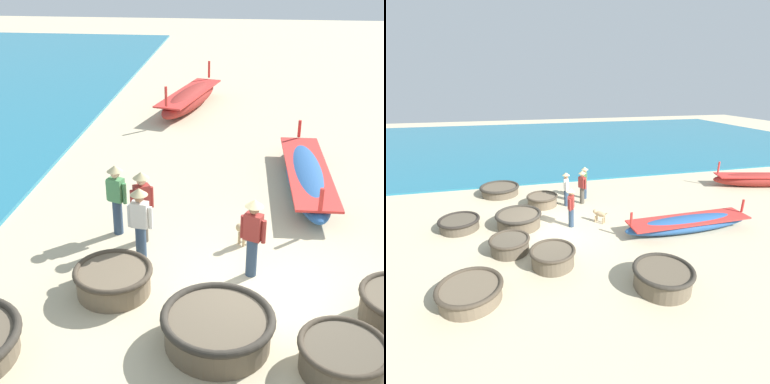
{
  "view_description": "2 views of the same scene",
  "coord_description": "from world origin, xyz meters",
  "views": [
    {
      "loc": [
        -0.36,
        -8.36,
        6.05
      ],
      "look_at": [
        -1.46,
        2.14,
        1.1
      ],
      "focal_mm": 50.0,
      "sensor_mm": 36.0,
      "label": 1
    },
    {
      "loc": [
        10.79,
        -1.71,
        5.56
      ],
      "look_at": [
        -1.95,
        1.46,
        0.82
      ],
      "focal_mm": 28.0,
      "sensor_mm": 36.0,
      "label": 2
    }
  ],
  "objects": [
    {
      "name": "coracle_far_right",
      "position": [
        4.34,
        2.41,
        0.35
      ],
      "size": [
        1.78,
        1.78,
        0.64
      ],
      "color": "brown",
      "rests_on": "ground"
    },
    {
      "name": "fisherman_with_hat",
      "position": [
        -3.15,
        2.11,
        0.96
      ],
      "size": [
        0.5,
        0.36,
        1.67
      ],
      "color": "#2D425B",
      "rests_on": "ground"
    },
    {
      "name": "long_boat_red_hull",
      "position": [
        -2.63,
        12.31,
        0.41
      ],
      "size": [
        2.29,
        5.25,
        1.44
      ],
      "color": "maroon",
      "rests_on": "ground"
    },
    {
      "name": "coracle_far_left",
      "position": [
        2.47,
        -0.48,
        0.32
      ],
      "size": [
        1.5,
        1.5,
        0.59
      ],
      "color": "brown",
      "rests_on": "ground"
    },
    {
      "name": "fisherman_standing_left",
      "position": [
        -2.4,
        0.99,
        0.96
      ],
      "size": [
        0.53,
        0.36,
        1.67
      ],
      "color": "#2D425B",
      "rests_on": "ground"
    },
    {
      "name": "ground_plane",
      "position": [
        0.0,
        0.0,
        0.0
      ],
      "size": [
        80.0,
        80.0,
        0.0
      ],
      "primitive_type": "plane",
      "color": "#C6B793"
    },
    {
      "name": "dog",
      "position": [
        -0.24,
        1.96,
        0.37
      ],
      "size": [
        0.53,
        0.52,
        0.55
      ],
      "color": "tan",
      "rests_on": "ground"
    },
    {
      "name": "coracle_tilted",
      "position": [
        -1.0,
        -3.73,
        0.26
      ],
      "size": [
        1.63,
        1.63,
        0.47
      ],
      "color": "brown",
      "rests_on": "ground"
    },
    {
      "name": "coracle_upturned",
      "position": [
        -4.77,
        -2.13,
        0.28
      ],
      "size": [
        2.05,
        2.05,
        0.5
      ],
      "color": "brown",
      "rests_on": "ground"
    },
    {
      "name": "coracle_weathered",
      "position": [
        3.6,
        -2.93,
        0.28
      ],
      "size": [
        1.79,
        1.79,
        0.51
      ],
      "color": "brown",
      "rests_on": "ground"
    },
    {
      "name": "long_boat_white_hull",
      "position": [
        1.35,
        5.19,
        0.31
      ],
      "size": [
        1.22,
        5.49,
        1.08
      ],
      "color": "#285693",
      "rests_on": "ground"
    },
    {
      "name": "coracle_front_right",
      "position": [
        1.28,
        -1.8,
        0.29
      ],
      "size": [
        1.43,
        1.43,
        0.54
      ],
      "color": "brown",
      "rests_on": "ground"
    },
    {
      "name": "fisherman_by_coracle",
      "position": [
        -2.51,
        1.81,
        0.96
      ],
      "size": [
        0.47,
        0.36,
        1.67
      ],
      "color": "#4C473D",
      "rests_on": "ground"
    },
    {
      "name": "coracle_nearest",
      "position": [
        -0.67,
        -1.38,
        0.33
      ],
      "size": [
        1.89,
        1.89,
        0.61
      ],
      "color": "brown",
      "rests_on": "ground"
    },
    {
      "name": "fisherman_crouching",
      "position": [
        -0.13,
        0.72,
        0.96
      ],
      "size": [
        0.5,
        0.36,
        1.67
      ],
      "color": "#2D425B",
      "rests_on": "ground"
    },
    {
      "name": "sea",
      "position": [
        -19.98,
        4.0,
        0.05
      ],
      "size": [
        28.0,
        52.0,
        0.1
      ],
      "primitive_type": "cube",
      "color": "teal",
      "rests_on": "ground"
    },
    {
      "name": "coracle_beside_post",
      "position": [
        -2.71,
        -0.13,
        0.28
      ],
      "size": [
        1.51,
        1.51,
        0.52
      ],
      "color": "brown",
      "rests_on": "ground"
    }
  ]
}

